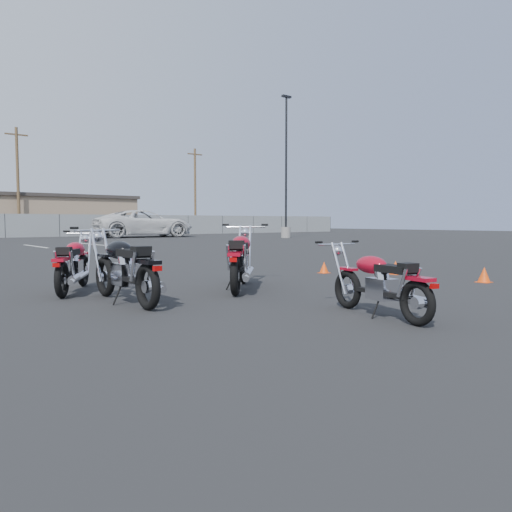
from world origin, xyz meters
TOP-DOWN VIEW (x-y plane):
  - ground at (0.00, 0.00)m, footprint 120.00×120.00m
  - motorcycle_front_red at (-2.11, 2.82)m, footprint 1.54×2.03m
  - motorcycle_second_black at (-1.92, 1.14)m, footprint 0.91×2.35m
  - motorcycle_third_red at (0.35, 1.23)m, footprint 1.99×2.09m
  - motorcycle_rear_red at (0.17, -1.99)m, footprint 0.85×1.95m
  - training_cone_near at (3.65, 2.24)m, footprint 0.23×0.23m
  - training_cone_far at (4.73, 0.98)m, footprint 0.27×0.27m
  - training_cone_extra at (4.82, -1.08)m, footprint 0.26×0.26m
  - light_pole_east at (20.23, 21.53)m, footprint 0.80×0.70m
  - tan_building_east at (10.00, 44.00)m, footprint 14.40×9.40m
  - utility_pole_c at (6.00, 39.00)m, footprint 1.80×0.24m
  - utility_pole_d at (24.00, 40.00)m, footprint 1.80×0.24m
  - white_van at (12.79, 29.77)m, footprint 4.52×9.09m

SIDE VIEW (x-z plane):
  - ground at x=0.00m, z-range 0.00..0.00m
  - training_cone_near at x=3.65m, z-range 0.00..0.27m
  - training_cone_extra at x=4.82m, z-range 0.00..0.31m
  - training_cone_far at x=4.73m, z-range 0.00..0.32m
  - motorcycle_rear_red at x=0.17m, z-range -0.04..0.91m
  - motorcycle_front_red at x=-2.11m, z-range -0.05..1.01m
  - motorcycle_second_black at x=-1.92m, z-range -0.05..1.10m
  - motorcycle_third_red at x=0.35m, z-range -0.05..1.14m
  - white_van at x=12.79m, z-range 0.00..3.32m
  - tan_building_east at x=10.00m, z-range 0.01..3.71m
  - light_pole_east at x=20.23m, z-range -2.49..7.97m
  - utility_pole_c at x=6.00m, z-range 0.19..9.19m
  - utility_pole_d at x=24.00m, z-range 0.19..9.19m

